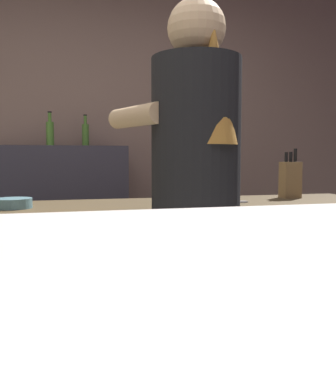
{
  "coord_description": "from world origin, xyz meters",
  "views": [
    {
      "loc": [
        -0.24,
        -1.33,
        1.11
      ],
      "look_at": [
        -0.09,
        -0.75,
        1.06
      ],
      "focal_mm": 39.67,
      "sensor_mm": 36.0,
      "label": 1
    }
  ],
  "objects": [
    {
      "name": "prep_counter",
      "position": [
        0.35,
        0.67,
        0.44
      ],
      "size": [
        2.1,
        0.6,
        0.88
      ],
      "primitive_type": "cube",
      "color": "#4A3C26",
      "rests_on": "ground"
    },
    {
      "name": "wall_back",
      "position": [
        0.0,
        2.2,
        1.35
      ],
      "size": [
        5.2,
        0.1,
        2.7
      ],
      "primitive_type": "cube",
      "color": "gray",
      "rests_on": "ground"
    },
    {
      "name": "bartender",
      "position": [
        0.28,
        0.22,
        0.98
      ],
      "size": [
        0.5,
        0.56,
        1.7
      ],
      "rotation": [
        0.0,
        0.0,
        1.92
      ],
      "color": "#282640",
      "rests_on": "ground"
    },
    {
      "name": "knife_block",
      "position": [
        1.01,
        0.77,
        0.99
      ],
      "size": [
        0.1,
        0.08,
        0.27
      ],
      "color": "olive",
      "rests_on": "prep_counter"
    },
    {
      "name": "bottle_hot_sauce",
      "position": [
        -0.03,
        1.97,
        1.29
      ],
      "size": [
        0.05,
        0.05,
        0.24
      ],
      "color": "#4E8031",
      "rests_on": "back_shelf"
    },
    {
      "name": "bottle_olive_oil",
      "position": [
        -0.29,
        1.88,
        1.29
      ],
      "size": [
        0.06,
        0.06,
        0.25
      ],
      "color": "#518932",
      "rests_on": "back_shelf"
    },
    {
      "name": "back_shelf",
      "position": [
        -0.23,
        1.92,
        0.6
      ],
      "size": [
        0.99,
        0.36,
        1.19
      ],
      "primitive_type": "cube",
      "color": "#383542",
      "rests_on": "ground"
    },
    {
      "name": "chefs_knife",
      "position": [
        0.55,
        0.62,
        0.89
      ],
      "size": [
        0.24,
        0.05,
        0.01
      ],
      "primitive_type": "cube",
      "rotation": [
        0.0,
        0.0,
        -0.07
      ],
      "color": "silver",
      "rests_on": "prep_counter"
    },
    {
      "name": "mixing_bowl",
      "position": [
        -0.43,
        0.65,
        0.91
      ],
      "size": [
        0.16,
        0.16,
        0.04
      ],
      "primitive_type": "cylinder",
      "color": "slate",
      "rests_on": "prep_counter"
    }
  ]
}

